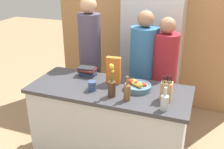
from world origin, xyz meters
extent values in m
cube|color=silver|center=(0.00, 0.00, 0.44)|extent=(1.64, 0.68, 0.89)
cube|color=#38383D|center=(0.00, 0.00, 0.91)|extent=(1.71, 0.71, 0.04)
cube|color=#AD7A4C|center=(0.00, 1.62, 1.30)|extent=(2.91, 0.12, 2.60)
cube|color=#B7B7BC|center=(0.19, 1.26, 0.97)|extent=(0.79, 0.60, 1.94)
cylinder|color=#B7B7BC|center=(0.13, 0.95, 1.06)|extent=(0.02, 0.02, 1.06)
cylinder|color=slate|center=(0.29, 0.07, 0.95)|extent=(0.28, 0.28, 0.05)
torus|color=slate|center=(0.29, 0.07, 0.98)|extent=(0.28, 0.28, 0.02)
sphere|color=red|center=(0.29, 0.05, 0.99)|extent=(0.08, 0.08, 0.08)
sphere|color=red|center=(0.35, 0.08, 0.98)|extent=(0.07, 0.07, 0.07)
sphere|color=red|center=(0.21, 0.07, 0.99)|extent=(0.07, 0.07, 0.07)
sphere|color=red|center=(0.25, 0.09, 0.98)|extent=(0.08, 0.08, 0.08)
cylinder|color=yellow|center=(0.27, 0.04, 1.00)|extent=(0.17, 0.11, 0.03)
cylinder|color=yellow|center=(0.29, 0.05, 1.01)|extent=(0.14, 0.12, 0.03)
cube|color=tan|center=(0.60, -0.06, 1.02)|extent=(0.11, 0.09, 0.19)
cylinder|color=black|center=(0.57, -0.07, 1.14)|extent=(0.01, 0.01, 0.07)
cylinder|color=black|center=(0.59, -0.07, 1.14)|extent=(0.01, 0.01, 0.08)
cylinder|color=black|center=(0.60, -0.06, 1.14)|extent=(0.01, 0.01, 0.08)
cylinder|color=black|center=(0.62, -0.07, 1.14)|extent=(0.01, 0.01, 0.08)
cylinder|color=black|center=(0.64, -0.07, 1.14)|extent=(0.01, 0.01, 0.08)
cylinder|color=#4C2D1E|center=(0.09, -0.16, 1.00)|extent=(0.08, 0.08, 0.16)
cylinder|color=#477538|center=(0.10, -0.16, 1.14)|extent=(0.01, 0.02, 0.11)
sphere|color=gold|center=(0.10, -0.16, 1.19)|extent=(0.03, 0.03, 0.03)
cylinder|color=#477538|center=(0.09, -0.16, 1.16)|extent=(0.01, 0.01, 0.15)
sphere|color=gold|center=(0.09, -0.16, 1.23)|extent=(0.04, 0.04, 0.04)
cylinder|color=#477538|center=(0.08, -0.16, 1.16)|extent=(0.02, 0.02, 0.15)
sphere|color=gold|center=(0.08, -0.15, 1.23)|extent=(0.03, 0.03, 0.03)
cylinder|color=#477538|center=(0.08, -0.16, 1.17)|extent=(0.01, 0.02, 0.17)
sphere|color=gold|center=(0.08, -0.17, 1.25)|extent=(0.03, 0.03, 0.03)
cylinder|color=#477538|center=(0.09, -0.17, 1.16)|extent=(0.01, 0.01, 0.17)
sphere|color=gold|center=(0.09, -0.17, 1.25)|extent=(0.04, 0.04, 0.04)
cube|color=orange|center=(0.00, 0.14, 1.07)|extent=(0.16, 0.08, 0.30)
cylinder|color=#334770|center=(-0.14, -0.11, 0.98)|extent=(0.08, 0.08, 0.10)
torus|color=#334770|center=(-0.18, -0.08, 0.98)|extent=(0.06, 0.06, 0.07)
cube|color=#2D334C|center=(-0.35, 0.23, 0.94)|extent=(0.19, 0.14, 0.03)
cube|color=#2D334C|center=(-0.35, 0.22, 0.96)|extent=(0.20, 0.14, 0.02)
cube|color=#232328|center=(-0.36, 0.23, 0.98)|extent=(0.20, 0.13, 0.02)
cube|color=maroon|center=(-0.35, 0.22, 1.00)|extent=(0.18, 0.15, 0.02)
cube|color=#232328|center=(-0.36, 0.22, 1.02)|extent=(0.20, 0.14, 0.02)
cylinder|color=brown|center=(0.25, -0.19, 1.00)|extent=(0.07, 0.07, 0.15)
cone|color=brown|center=(0.25, -0.19, 1.09)|extent=(0.07, 0.07, 0.03)
cylinder|color=brown|center=(0.25, -0.19, 1.14)|extent=(0.03, 0.03, 0.06)
cylinder|color=#B2BCC1|center=(0.62, -0.25, 0.99)|extent=(0.07, 0.07, 0.14)
cone|color=#B2BCC1|center=(0.62, -0.25, 1.08)|extent=(0.07, 0.07, 0.03)
cylinder|color=#B2BCC1|center=(0.62, -0.25, 1.12)|extent=(0.03, 0.03, 0.06)
cube|color=#383842|center=(-0.51, 0.63, 0.43)|extent=(0.23, 0.16, 0.86)
cylinder|color=#4C4256|center=(-0.51, 0.63, 1.21)|extent=(0.29, 0.29, 0.71)
sphere|color=tan|center=(-0.51, 0.63, 1.67)|extent=(0.21, 0.21, 0.21)
cube|color=#383842|center=(0.22, 0.61, 0.40)|extent=(0.31, 0.26, 0.80)
cylinder|color=#2D6093|center=(0.22, 0.61, 1.13)|extent=(0.33, 0.33, 0.66)
sphere|color=#996B4C|center=(0.22, 0.61, 1.56)|extent=(0.19, 0.19, 0.19)
cube|color=#383842|center=(0.47, 0.60, 0.38)|extent=(0.28, 0.24, 0.77)
cylinder|color=maroon|center=(0.47, 0.60, 1.09)|extent=(0.30, 0.30, 0.64)
sphere|color=#996B4C|center=(0.47, 0.60, 1.50)|extent=(0.19, 0.19, 0.19)
camera|label=1|loc=(0.89, -2.32, 2.14)|focal=42.00mm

